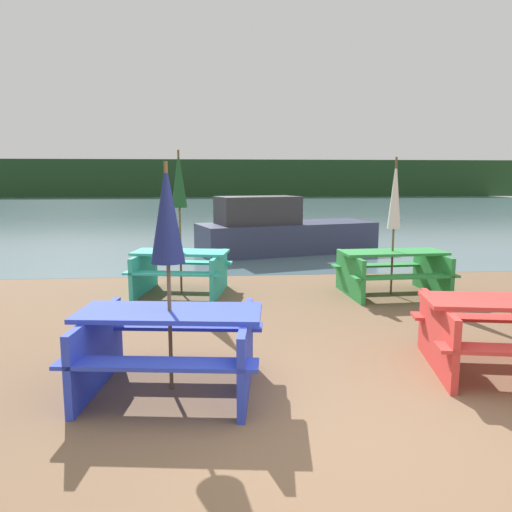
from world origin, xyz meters
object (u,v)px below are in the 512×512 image
at_px(picnic_table_teal, 181,268).
at_px(picnic_table_blue, 170,342).
at_px(picnic_table_green, 392,268).
at_px(umbrella_white, 395,195).
at_px(umbrella_darkgreen, 179,181).
at_px(umbrella_navy, 167,215).
at_px(boat, 281,232).

bearing_deg(picnic_table_teal, picnic_table_blue, -87.82).
height_order(picnic_table_green, umbrella_white, umbrella_white).
distance_m(umbrella_darkgreen, umbrella_navy, 4.07).
relative_size(picnic_table_green, umbrella_navy, 0.86).
distance_m(picnic_table_blue, umbrella_navy, 1.21).
distance_m(picnic_table_teal, umbrella_darkgreen, 1.51).
xyz_separation_m(umbrella_darkgreen, umbrella_navy, (0.15, -4.06, -0.28)).
xyz_separation_m(picnic_table_green, picnic_table_teal, (-3.66, 0.38, -0.00)).
bearing_deg(boat, umbrella_white, -92.10).
bearing_deg(picnic_table_green, umbrella_white, -104.04).
relative_size(umbrella_darkgreen, umbrella_white, 1.05).
height_order(picnic_table_green, picnic_table_teal, picnic_table_green).
xyz_separation_m(picnic_table_blue, picnic_table_teal, (-0.15, 4.06, -0.02)).
bearing_deg(picnic_table_blue, picnic_table_teal, 92.18).
bearing_deg(picnic_table_blue, picnic_table_green, 46.40).
distance_m(umbrella_white, umbrella_navy, 5.08).
height_order(umbrella_white, umbrella_navy, umbrella_white).
bearing_deg(boat, picnic_table_teal, -133.27).
bearing_deg(picnic_table_blue, umbrella_darkgreen, 92.18).
height_order(picnic_table_green, umbrella_navy, umbrella_navy).
height_order(picnic_table_teal, umbrella_navy, umbrella_navy).
relative_size(picnic_table_blue, boat, 0.37).
bearing_deg(picnic_table_teal, umbrella_darkgreen, 180.00).
bearing_deg(umbrella_darkgreen, picnic_table_blue, -87.82).
relative_size(umbrella_white, boat, 0.47).
bearing_deg(umbrella_darkgreen, umbrella_navy, -87.82).
xyz_separation_m(umbrella_white, umbrella_navy, (-3.50, -3.68, -0.05)).
bearing_deg(picnic_table_teal, umbrella_white, -5.98).
bearing_deg(umbrella_darkgreen, picnic_table_teal, 0.00).
relative_size(umbrella_darkgreen, umbrella_navy, 1.15).
relative_size(umbrella_white, umbrella_navy, 1.09).
distance_m(picnic_table_teal, boat, 5.25).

